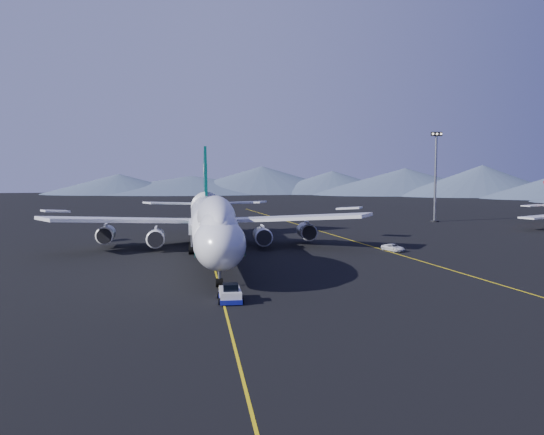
{
  "coord_description": "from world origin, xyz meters",
  "views": [
    {
      "loc": [
        -3.68,
        -101.48,
        15.2
      ],
      "look_at": [
        10.89,
        4.14,
        6.0
      ],
      "focal_mm": 40.0,
      "sensor_mm": 36.0,
      "label": 1
    }
  ],
  "objects": [
    {
      "name": "floodlight_mast",
      "position": [
        62.21,
        54.07,
        12.22
      ],
      "size": [
        2.98,
        2.24,
        24.13
      ],
      "rotation": [
        0.0,
        0.0,
        -0.05
      ],
      "color": "black",
      "rests_on": "ground"
    },
    {
      "name": "pushback_tug",
      "position": [
        0.79,
        -34.68,
        0.66
      ],
      "size": [
        2.83,
        4.87,
        2.11
      ],
      "rotation": [
        0.0,
        0.0,
        -0.01
      ],
      "color": "silver",
      "rests_on": "ground"
    },
    {
      "name": "service_van",
      "position": [
        32.2,
        1.11,
        0.63
      ],
      "size": [
        3.76,
        5.03,
        1.27
      ],
      "primitive_type": "imported",
      "rotation": [
        0.0,
        0.0,
        0.41
      ],
      "color": "silver",
      "rests_on": "ground"
    },
    {
      "name": "ground",
      "position": [
        0.0,
        0.0,
        0.0
      ],
      "size": [
        500.0,
        500.0,
        0.0
      ],
      "primitive_type": "plane",
      "color": "black",
      "rests_on": "ground"
    },
    {
      "name": "boeing_747",
      "position": [
        0.0,
        0.03,
        5.81
      ],
      "size": [
        59.62,
        72.43,
        19.37
      ],
      "color": "silver",
      "rests_on": "ground"
    },
    {
      "name": "taxiway_line_side",
      "position": [
        30.0,
        10.0,
        0.01
      ],
      "size": [
        28.08,
        198.09,
        0.01
      ],
      "primitive_type": "cube",
      "rotation": [
        0.0,
        0.0,
        0.14
      ],
      "color": "gold",
      "rests_on": "ground"
    },
    {
      "name": "taxiway_line_main",
      "position": [
        0.0,
        0.0,
        0.01
      ],
      "size": [
        0.25,
        220.0,
        0.01
      ],
      "primitive_type": "cube",
      "color": "gold",
      "rests_on": "ground"
    }
  ]
}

